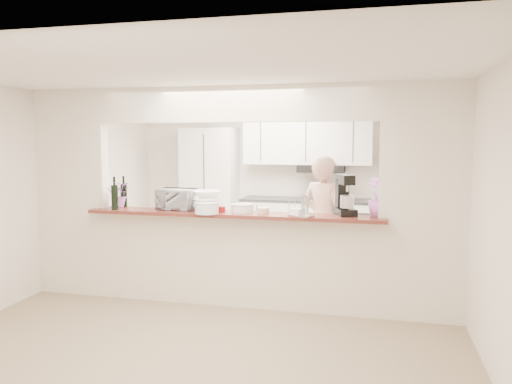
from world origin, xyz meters
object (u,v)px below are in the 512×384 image
(refrigerator, at_px, (407,208))
(person, at_px, (324,224))
(toaster_oven, at_px, (177,199))
(stand_mixer, at_px, (345,197))

(refrigerator, relative_size, person, 1.00)
(refrigerator, relative_size, toaster_oven, 3.87)
(toaster_oven, relative_size, stand_mixer, 1.00)
(refrigerator, xyz_separation_m, person, (-1.10, -1.85, 0.00))
(stand_mixer, distance_m, person, 0.90)
(stand_mixer, height_order, person, person)
(refrigerator, distance_m, stand_mixer, 2.74)
(toaster_oven, distance_m, stand_mixer, 1.95)
(toaster_oven, relative_size, person, 0.26)
(refrigerator, xyz_separation_m, toaster_oven, (-2.75, -2.60, 0.36))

